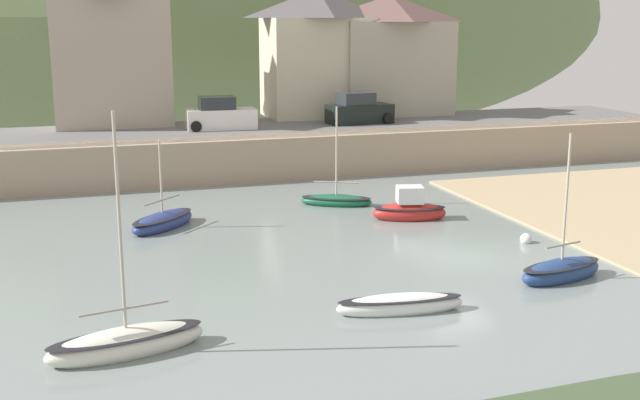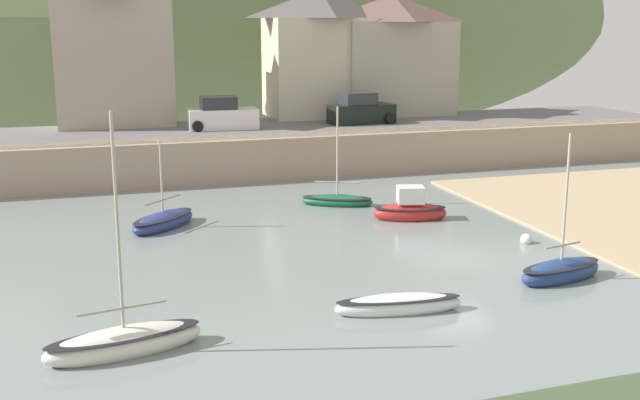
{
  "view_description": "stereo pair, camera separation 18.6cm",
  "coord_description": "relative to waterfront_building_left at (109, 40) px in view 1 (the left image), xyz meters",
  "views": [
    {
      "loc": [
        -13.72,
        -25.85,
        8.81
      ],
      "look_at": [
        -4.34,
        3.59,
        1.72
      ],
      "focal_mm": 44.35,
      "sensor_mm": 36.0,
      "label": 1
    },
    {
      "loc": [
        -13.54,
        -25.91,
        8.81
      ],
      "look_at": [
        -4.34,
        3.59,
        1.72
      ],
      "focal_mm": 44.35,
      "sensor_mm": 36.0,
      "label": 2
    }
  ],
  "objects": [
    {
      "name": "sailboat_nearest_shore",
      "position": [
        11.7,
        -19.31,
        -7.12
      ],
      "size": [
        3.55,
        2.14,
        1.72
      ],
      "rotation": [
        0.0,
        0.0,
        -0.25
      ],
      "color": "#A72520",
      "rests_on": "ground"
    },
    {
      "name": "waterfront_building_right",
      "position": [
        18.65,
        0.0,
        -1.06
      ],
      "size": [
        7.94,
        5.53,
        8.02
      ],
      "color": "#A6A08C",
      "rests_on": "ground"
    },
    {
      "name": "sailboat_far_left",
      "position": [
        -1.6,
        -30.54,
        -7.22
      ],
      "size": [
        4.49,
        2.07,
        6.77
      ],
      "rotation": [
        0.0,
        0.0,
        0.2
      ],
      "color": "silver",
      "rests_on": "ground"
    },
    {
      "name": "hillside_backdrop",
      "position": [
        14.83,
        30.0,
        1.43
      ],
      "size": [
        80.0,
        44.0,
        25.61
      ],
      "color": "#698150",
      "rests_on": "ground"
    },
    {
      "name": "parked_car_near_slipway",
      "position": [
        5.94,
        -4.5,
        -4.33
      ],
      "size": [
        4.17,
        1.89,
        1.95
      ],
      "rotation": [
        0.0,
        0.0,
        -0.05
      ],
      "color": "white",
      "rests_on": "ground"
    },
    {
      "name": "sailboat_tall_mast",
      "position": [
        6.66,
        -29.93,
        -7.3
      ],
      "size": [
        4.11,
        1.4,
        0.77
      ],
      "rotation": [
        0.0,
        0.0,
        -0.13
      ],
      "color": "white",
      "rests_on": "ground"
    },
    {
      "name": "motorboat_with_cabin",
      "position": [
        9.45,
        -15.66,
        -7.31
      ],
      "size": [
        3.67,
        2.68,
        4.92
      ],
      "rotation": [
        0.0,
        0.0,
        -0.47
      ],
      "color": "#155839",
      "rests_on": "ground"
    },
    {
      "name": "mooring_buoy",
      "position": [
        14.6,
        -24.33,
        -7.39
      ],
      "size": [
        0.49,
        0.49,
        0.49
      ],
      "color": "silver",
      "rests_on": "ground"
    },
    {
      "name": "parked_car_by_wall",
      "position": [
        14.74,
        -4.5,
        -4.33
      ],
      "size": [
        4.26,
        2.15,
        1.95
      ],
      "rotation": [
        0.0,
        0.0,
        0.11
      ],
      "color": "black",
      "rests_on": "ground"
    },
    {
      "name": "waterfront_building_left",
      "position": [
        0.0,
        0.0,
        0.0
      ],
      "size": [
        7.2,
        5.96,
        10.11
      ],
      "color": "#AB9C89",
      "rests_on": "ground"
    },
    {
      "name": "dinghy_open_wooden",
      "position": [
        13.24,
        -28.71,
        -7.23
      ],
      "size": [
        3.69,
        1.95,
        5.32
      ],
      "rotation": [
        0.0,
        0.0,
        0.22
      ],
      "color": "navy",
      "rests_on": "ground"
    },
    {
      "name": "rowboat_small_beached",
      "position": [
        0.89,
        -17.5,
        -7.26
      ],
      "size": [
        3.61,
        3.61,
        4.0
      ],
      "rotation": [
        0.0,
        0.0,
        0.79
      ],
      "color": "navy",
      "rests_on": "ground"
    },
    {
      "name": "waterfront_building_centre",
      "position": [
        13.45,
        -0.0,
        -0.88
      ],
      "size": [
        7.19,
        5.0,
        8.36
      ],
      "color": "beige",
      "rests_on": "ground"
    },
    {
      "name": "quay_seawall",
      "position": [
        11.06,
        -7.7,
        -6.18
      ],
      "size": [
        48.0,
        9.4,
        2.4
      ],
      "color": "tan",
      "rests_on": "ground"
    }
  ]
}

